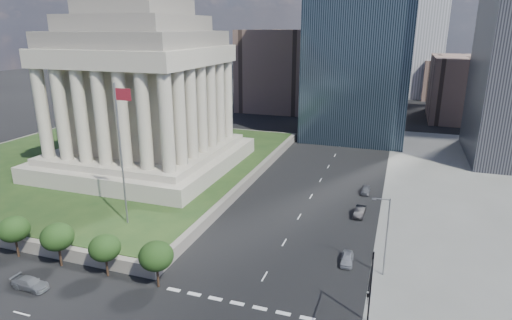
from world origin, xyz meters
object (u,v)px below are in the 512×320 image
at_px(flagpole, 121,148).
at_px(parked_sedan_mid, 360,212).
at_px(traffic_signal_ne, 370,287).
at_px(street_lamp_north, 385,232).
at_px(parked_sedan_near, 347,259).
at_px(parked_sedan_far, 366,190).
at_px(war_memorial, 140,68).
at_px(suv_grey, 30,283).

relative_size(flagpole, parked_sedan_mid, 4.66).
height_order(traffic_signal_ne, parked_sedan_mid, traffic_signal_ne).
relative_size(street_lamp_north, parked_sedan_mid, 2.33).
bearing_deg(parked_sedan_near, parked_sedan_far, 86.98).
height_order(war_memorial, parked_sedan_mid, war_memorial).
relative_size(street_lamp_north, parked_sedan_far, 2.57).
height_order(traffic_signal_ne, parked_sedan_far, traffic_signal_ne).
bearing_deg(suv_grey, parked_sedan_far, -36.79).
height_order(war_memorial, suv_grey, war_memorial).
bearing_deg(street_lamp_north, war_memorial, 154.08).
xyz_separation_m(flagpole, traffic_signal_ne, (34.33, -10.30, -7.86)).
distance_m(traffic_signal_ne, street_lamp_north, 11.34).
height_order(war_memorial, traffic_signal_ne, war_memorial).
xyz_separation_m(traffic_signal_ne, parked_sedan_far, (-3.50, 38.10, -4.59)).
bearing_deg(war_memorial, suv_grey, -76.63).
height_order(street_lamp_north, parked_sedan_mid, street_lamp_north).
bearing_deg(parked_sedan_mid, traffic_signal_ne, -79.89).
height_order(flagpole, traffic_signal_ne, flagpole).
xyz_separation_m(flagpole, parked_sedan_near, (30.83, 2.29, -12.46)).
xyz_separation_m(suv_grey, parked_sedan_mid, (33.70, 32.62, 0.04)).
height_order(traffic_signal_ne, street_lamp_north, street_lamp_north).
height_order(street_lamp_north, parked_sedan_near, street_lamp_north).
distance_m(traffic_signal_ne, parked_sedan_mid, 28.38).
distance_m(traffic_signal_ne, parked_sedan_near, 13.86).
distance_m(flagpole, parked_sedan_near, 33.33).
relative_size(traffic_signal_ne, parked_sedan_mid, 1.87).
bearing_deg(street_lamp_north, traffic_signal_ne, -94.19).
relative_size(suv_grey, parked_sedan_near, 1.20).
relative_size(parked_sedan_near, parked_sedan_far, 0.98).
distance_m(flagpole, street_lamp_north, 35.95).
bearing_deg(suv_grey, traffic_signal_ne, -81.27).
xyz_separation_m(flagpole, parked_sedan_mid, (30.83, 17.49, -12.41)).
xyz_separation_m(street_lamp_north, parked_sedan_mid, (-4.33, 16.49, -4.96)).
distance_m(war_memorial, suv_grey, 45.24).
relative_size(flagpole, street_lamp_north, 2.00).
height_order(war_memorial, street_lamp_north, war_memorial).
relative_size(flagpole, parked_sedan_near, 5.24).
bearing_deg(war_memorial, parked_sedan_mid, -8.60).
relative_size(traffic_signal_ne, parked_sedan_near, 2.10).
distance_m(street_lamp_north, parked_sedan_far, 27.60).
bearing_deg(war_memorial, parked_sedan_far, 5.04).
distance_m(flagpole, parked_sedan_far, 43.34).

